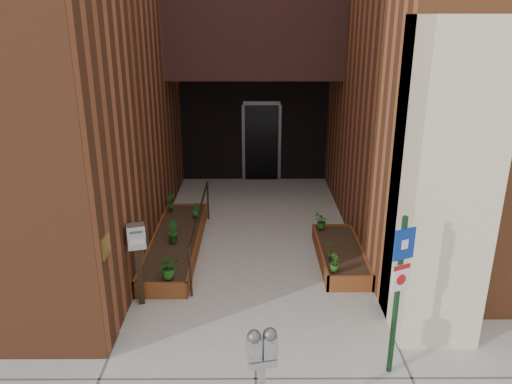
{
  "coord_description": "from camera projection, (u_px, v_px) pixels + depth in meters",
  "views": [
    {
      "loc": [
        -0.02,
        -6.2,
        4.39
      ],
      "look_at": [
        0.02,
        1.8,
        1.54
      ],
      "focal_mm": 35.0,
      "sensor_mm": 36.0,
      "label": 1
    }
  ],
  "objects": [
    {
      "name": "parking_meter",
      "position": [
        262.0,
        356.0,
        5.1
      ],
      "size": [
        0.33,
        0.18,
        1.42
      ],
      "color": "#969698",
      "rests_on": "ground"
    },
    {
      "name": "payment_dropbox",
      "position": [
        137.0,
        248.0,
        7.72
      ],
      "size": [
        0.32,
        0.27,
        1.37
      ],
      "color": "black",
      "rests_on": "ground"
    },
    {
      "name": "shrub_right_a",
      "position": [
        335.0,
        263.0,
        8.39
      ],
      "size": [
        0.24,
        0.24,
        0.31
      ],
      "primitive_type": "imported",
      "rotation": [
        0.0,
        0.0,
        0.97
      ],
      "color": "#215518",
      "rests_on": "planter_right"
    },
    {
      "name": "shrub_left_b",
      "position": [
        173.0,
        232.0,
        9.47
      ],
      "size": [
        0.31,
        0.31,
        0.41
      ],
      "primitive_type": "imported",
      "rotation": [
        0.0,
        0.0,
        2.15
      ],
      "color": "#1B5117",
      "rests_on": "planter_left"
    },
    {
      "name": "shrub_left_d",
      "position": [
        171.0,
        202.0,
        10.95
      ],
      "size": [
        0.29,
        0.29,
        0.39
      ],
      "primitive_type": "imported",
      "rotation": [
        0.0,
        0.0,
        5.33
      ],
      "color": "#164F1A",
      "rests_on": "planter_left"
    },
    {
      "name": "handrail",
      "position": [
        200.0,
        216.0,
        9.55
      ],
      "size": [
        0.04,
        3.34,
        0.9
      ],
      "color": "black",
      "rests_on": "ground"
    },
    {
      "name": "planter_right",
      "position": [
        340.0,
        255.0,
        9.35
      ],
      "size": [
        0.8,
        2.2,
        0.3
      ],
      "color": "brown",
      "rests_on": "ground"
    },
    {
      "name": "ground",
      "position": [
        255.0,
        332.0,
        7.31
      ],
      "size": [
        80.0,
        80.0,
        0.0
      ],
      "primitive_type": "plane",
      "color": "#9E9991",
      "rests_on": "ground"
    },
    {
      "name": "shrub_left_c",
      "position": [
        196.0,
        209.0,
        10.66
      ],
      "size": [
        0.25,
        0.25,
        0.33
      ],
      "primitive_type": "imported",
      "rotation": [
        0.0,
        0.0,
        3.69
      ],
      "color": "#1C621F",
      "rests_on": "planter_left"
    },
    {
      "name": "shrub_right_c",
      "position": [
        321.0,
        221.0,
        10.07
      ],
      "size": [
        0.39,
        0.39,
        0.31
      ],
      "primitive_type": "imported",
      "rotation": [
        0.0,
        0.0,
        4.1
      ],
      "color": "#245F1B",
      "rests_on": "planter_right"
    },
    {
      "name": "planter_left",
      "position": [
        176.0,
        244.0,
        9.8
      ],
      "size": [
        0.9,
        3.6,
        0.3
      ],
      "color": "brown",
      "rests_on": "ground"
    },
    {
      "name": "shrub_right_b",
      "position": [
        331.0,
        250.0,
        8.8
      ],
      "size": [
        0.22,
        0.22,
        0.34
      ],
      "primitive_type": "imported",
      "rotation": [
        0.0,
        0.0,
        2.83
      ],
      "color": "#265919",
      "rests_on": "planter_right"
    },
    {
      "name": "sign_post",
      "position": [
        399.0,
        281.0,
        6.05
      ],
      "size": [
        0.28,
        0.14,
        2.19
      ],
      "color": "#14371B",
      "rests_on": "ground"
    },
    {
      "name": "shrub_left_a",
      "position": [
        169.0,
        266.0,
        8.17
      ],
      "size": [
        0.46,
        0.46,
        0.4
      ],
      "primitive_type": "imported",
      "rotation": [
        0.0,
        0.0,
        0.35
      ],
      "color": "#205C1A",
      "rests_on": "planter_left"
    }
  ]
}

